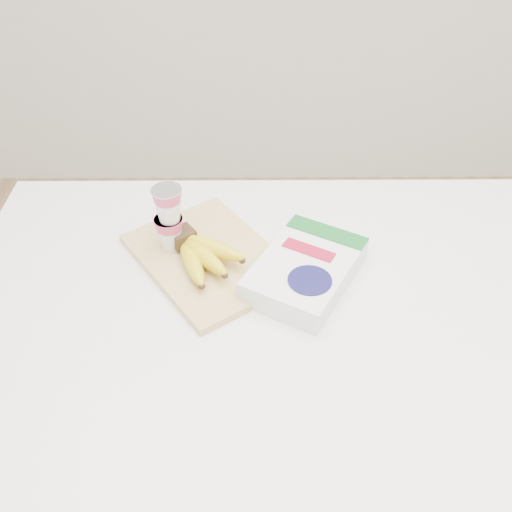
{
  "coord_description": "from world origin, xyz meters",
  "views": [
    {
      "loc": [
        -0.07,
        -0.78,
        1.78
      ],
      "look_at": [
        -0.06,
        0.1,
        1.03
      ],
      "focal_mm": 40.0,
      "sensor_mm": 36.0,
      "label": 1
    }
  ],
  "objects": [
    {
      "name": "yogurt_stack",
      "position": [
        -0.24,
        0.16,
        1.09
      ],
      "size": [
        0.07,
        0.06,
        0.15
      ],
      "color": "white",
      "rests_on": "cutting_board"
    },
    {
      "name": "room",
      "position": [
        0.0,
        0.0,
        1.35
      ],
      "size": [
        4.0,
        4.0,
        4.0
      ],
      "color": "tan",
      "rests_on": "ground"
    },
    {
      "name": "table",
      "position": [
        0.0,
        0.0,
        0.5
      ],
      "size": [
        1.32,
        0.88,
        0.99
      ],
      "primitive_type": "cube",
      "color": "white",
      "rests_on": "ground"
    },
    {
      "name": "cereal_box",
      "position": [
        0.04,
        0.07,
        1.02
      ],
      "size": [
        0.27,
        0.3,
        0.06
      ],
      "rotation": [
        0.0,
        0.0,
        -0.52
      ],
      "color": "white",
      "rests_on": "table"
    },
    {
      "name": "cutting_board",
      "position": [
        -0.16,
        0.13,
        1.0
      ],
      "size": [
        0.4,
        0.42,
        0.02
      ],
      "primitive_type": "cube",
      "rotation": [
        0.0,
        0.0,
        0.61
      ],
      "color": "#D9BB77",
      "rests_on": "table"
    },
    {
      "name": "bananas",
      "position": [
        -0.18,
        0.11,
        1.03
      ],
      "size": [
        0.17,
        0.19,
        0.06
      ],
      "color": "#382816",
      "rests_on": "cutting_board"
    }
  ]
}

